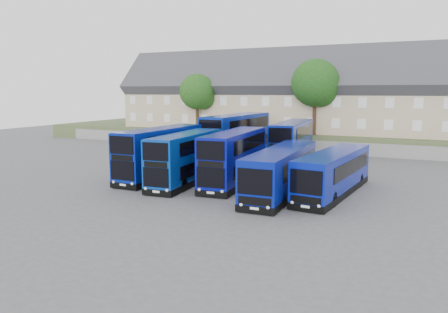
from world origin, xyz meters
TOP-DOWN VIEW (x-y plane):
  - ground at (0.00, 0.00)m, footprint 120.00×120.00m
  - retaining_wall at (0.00, 24.00)m, footprint 70.00×0.40m
  - earth_bank at (0.00, 34.00)m, footprint 80.00×20.00m
  - terrace_row at (0.00, 30.00)m, footprint 54.00×10.40m
  - dd_front_left at (-5.71, 3.57)m, footprint 2.62×10.65m
  - dd_front_mid at (-2.57, 2.50)m, footprint 3.24×10.21m
  - dd_front_right at (0.97, 4.04)m, footprint 3.42×10.60m
  - dd_rear_left at (-4.07, 15.89)m, footprint 3.09×12.11m
  - dd_rear_right at (2.31, 15.28)m, footprint 3.37×10.84m
  - coach_east_a at (5.46, 2.31)m, footprint 3.04×12.02m
  - coach_east_b at (8.88, 3.73)m, footprint 3.39×11.46m
  - tree_west at (-13.85, 25.10)m, footprint 4.80×4.80m
  - tree_mid at (2.15, 25.60)m, footprint 5.76×5.76m

SIDE VIEW (x-z plane):
  - ground at x=0.00m, z-range 0.00..0.00m
  - retaining_wall at x=0.00m, z-range 0.00..1.50m
  - earth_bank at x=0.00m, z-range 0.00..2.00m
  - coach_east_b at x=8.88m, z-range -0.03..3.06m
  - coach_east_a at x=5.46m, z-range -0.03..3.22m
  - dd_front_mid at x=-2.57m, z-range -0.04..3.95m
  - dd_front_right at x=0.97m, z-range -0.04..4.10m
  - dd_front_left at x=-5.71m, z-range -0.04..4.17m
  - dd_rear_right at x=2.31m, z-range -0.04..4.20m
  - dd_rear_left at x=-4.07m, z-range -0.04..4.75m
  - terrace_row at x=0.00m, z-range 1.00..12.20m
  - tree_west at x=-13.85m, z-range 3.23..10.88m
  - tree_mid at x=2.15m, z-range 3.48..12.66m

